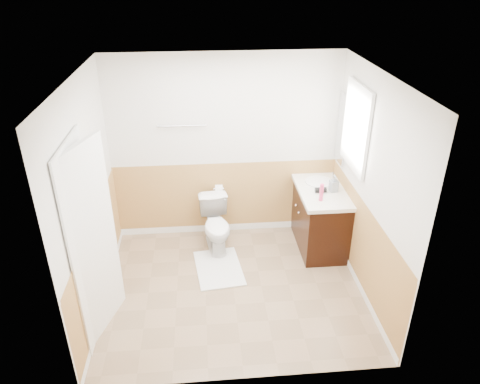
{
  "coord_description": "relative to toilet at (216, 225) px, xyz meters",
  "views": [
    {
      "loc": [
        -0.3,
        -4.19,
        3.48
      ],
      "look_at": [
        0.1,
        0.25,
        1.15
      ],
      "focal_mm": 33.63,
      "sensor_mm": 36.0,
      "label": 1
    }
  ],
  "objects": [
    {
      "name": "floor",
      "position": [
        0.16,
        -0.86,
        -0.35
      ],
      "size": [
        3.0,
        3.0,
        0.0
      ],
      "primitive_type": "plane",
      "color": "#8C7051",
      "rests_on": "ground"
    },
    {
      "name": "ceiling",
      "position": [
        0.16,
        -0.86,
        2.15
      ],
      "size": [
        3.0,
        3.0,
        0.0
      ],
      "primitive_type": "plane",
      "rotation": [
        3.14,
        0.0,
        0.0
      ],
      "color": "white",
      "rests_on": "floor"
    },
    {
      "name": "wall_back",
      "position": [
        0.16,
        0.44,
        0.9
      ],
      "size": [
        3.0,
        0.0,
        3.0
      ],
      "primitive_type": "plane",
      "rotation": [
        1.57,
        0.0,
        0.0
      ],
      "color": "silver",
      "rests_on": "floor"
    },
    {
      "name": "wall_front",
      "position": [
        0.16,
        -2.16,
        0.9
      ],
      "size": [
        3.0,
        0.0,
        3.0
      ],
      "primitive_type": "plane",
      "rotation": [
        -1.57,
        0.0,
        0.0
      ],
      "color": "silver",
      "rests_on": "floor"
    },
    {
      "name": "wall_left",
      "position": [
        -1.34,
        -0.86,
        0.9
      ],
      "size": [
        0.0,
        3.0,
        3.0
      ],
      "primitive_type": "plane",
      "rotation": [
        1.57,
        0.0,
        1.57
      ],
      "color": "silver",
      "rests_on": "floor"
    },
    {
      "name": "wall_right",
      "position": [
        1.66,
        -0.86,
        0.9
      ],
      "size": [
        0.0,
        3.0,
        3.0
      ],
      "primitive_type": "plane",
      "rotation": [
        1.57,
        0.0,
        -1.57
      ],
      "color": "silver",
      "rests_on": "floor"
    },
    {
      "name": "wainscot_back",
      "position": [
        0.16,
        0.43,
        0.15
      ],
      "size": [
        3.0,
        0.0,
        3.0
      ],
      "primitive_type": "plane",
      "rotation": [
        1.57,
        0.0,
        0.0
      ],
      "color": "tan",
      "rests_on": "floor"
    },
    {
      "name": "wainscot_front",
      "position": [
        0.16,
        -2.15,
        0.15
      ],
      "size": [
        3.0,
        0.0,
        3.0
      ],
      "primitive_type": "plane",
      "rotation": [
        -1.57,
        0.0,
        0.0
      ],
      "color": "tan",
      "rests_on": "floor"
    },
    {
      "name": "wainscot_left",
      "position": [
        -1.33,
        -0.86,
        0.15
      ],
      "size": [
        0.0,
        2.6,
        2.6
      ],
      "primitive_type": "plane",
      "rotation": [
        1.57,
        0.0,
        1.57
      ],
      "color": "tan",
      "rests_on": "floor"
    },
    {
      "name": "wainscot_right",
      "position": [
        1.65,
        -0.86,
        0.15
      ],
      "size": [
        0.0,
        2.6,
        2.6
      ],
      "primitive_type": "plane",
      "rotation": [
        1.57,
        0.0,
        -1.57
      ],
      "color": "tan",
      "rests_on": "floor"
    },
    {
      "name": "toilet",
      "position": [
        0.0,
        0.0,
        0.0
      ],
      "size": [
        0.46,
        0.72,
        0.69
      ],
      "primitive_type": "imported",
      "rotation": [
        0.0,
        0.0,
        0.12
      ],
      "color": "white",
      "rests_on": "floor"
    },
    {
      "name": "bath_mat",
      "position": [
        0.0,
        -0.48,
        -0.34
      ],
      "size": [
        0.64,
        0.86,
        0.02
      ],
      "primitive_type": "cube",
      "rotation": [
        0.0,
        0.0,
        0.12
      ],
      "color": "white",
      "rests_on": "floor"
    },
    {
      "name": "vanity_cabinet",
      "position": [
        1.37,
        -0.01,
        0.05
      ],
      "size": [
        0.55,
        1.1,
        0.8
      ],
      "primitive_type": "cube",
      "color": "black",
      "rests_on": "floor"
    },
    {
      "name": "vanity_knob_left",
      "position": [
        1.07,
        -0.11,
        0.2
      ],
      "size": [
        0.03,
        0.03,
        0.03
      ],
      "primitive_type": "sphere",
      "color": "#BABAC1",
      "rests_on": "vanity_cabinet"
    },
    {
      "name": "vanity_knob_right",
      "position": [
        1.07,
        0.09,
        0.2
      ],
      "size": [
        0.03,
        0.03,
        0.03
      ],
      "primitive_type": "sphere",
      "color": "silver",
      "rests_on": "vanity_cabinet"
    },
    {
      "name": "countertop",
      "position": [
        1.36,
        -0.01,
        0.48
      ],
      "size": [
        0.6,
        1.15,
        0.05
      ],
      "primitive_type": "cube",
      "color": "silver",
      "rests_on": "vanity_cabinet"
    },
    {
      "name": "sink_basin",
      "position": [
        1.37,
        0.14,
        0.51
      ],
      "size": [
        0.36,
        0.36,
        0.02
      ],
      "primitive_type": "cylinder",
      "color": "white",
      "rests_on": "countertop"
    },
    {
      "name": "faucet",
      "position": [
        1.55,
        0.14,
        0.57
      ],
      "size": [
        0.02,
        0.02,
        0.14
      ],
      "primitive_type": "cylinder",
      "color": "#B4B3BA",
      "rests_on": "countertop"
    },
    {
      "name": "lotion_bottle",
      "position": [
        1.27,
        -0.35,
        0.61
      ],
      "size": [
        0.05,
        0.05,
        0.22
      ],
      "primitive_type": "cylinder",
      "color": "#E83C6E",
      "rests_on": "countertop"
    },
    {
      "name": "soap_dispenser",
      "position": [
        1.49,
        -0.12,
        0.61
      ],
      "size": [
        0.11,
        0.11,
        0.21
      ],
      "primitive_type": "imported",
      "rotation": [
        0.0,
        0.0,
        0.15
      ],
      "color": "gray",
      "rests_on": "countertop"
    },
    {
      "name": "hair_dryer_body",
      "position": [
        1.32,
        -0.14,
        0.54
      ],
      "size": [
        0.14,
        0.07,
        0.07
      ],
      "primitive_type": "cylinder",
      "rotation": [
        0.0,
        1.57,
        0.0
      ],
      "color": "black",
      "rests_on": "countertop"
    },
    {
      "name": "hair_dryer_handle",
      "position": [
        1.29,
        -0.15,
        0.51
      ],
      "size": [
        0.03,
        0.03,
        0.07
      ],
      "primitive_type": "cylinder",
      "color": "black",
      "rests_on": "countertop"
    },
    {
      "name": "mirror_panel",
      "position": [
        1.63,
        0.24,
        1.2
      ],
      "size": [
        0.02,
        0.35,
        0.9
      ],
      "primitive_type": "cube",
      "color": "silver",
      "rests_on": "wall_right"
    },
    {
      "name": "window_frame",
      "position": [
        1.63,
        -0.27,
        1.4
      ],
      "size": [
        0.04,
        0.8,
        1.0
      ],
      "primitive_type": "cube",
      "color": "white",
      "rests_on": "wall_right"
    },
    {
      "name": "window_glass",
      "position": [
        1.64,
        -0.27,
        1.4
      ],
      "size": [
        0.01,
        0.7,
        0.9
      ],
      "primitive_type": "cube",
      "color": "white",
      "rests_on": "wall_right"
    },
    {
      "name": "door",
      "position": [
        -1.24,
        -1.31,
        0.67
      ],
      "size": [
        0.29,
        0.78,
        2.04
      ],
      "primitive_type": "cube",
      "rotation": [
        0.0,
        0.0,
        -0.31
      ],
      "color": "white",
      "rests_on": "wall_left"
    },
    {
      "name": "door_frame",
      "position": [
        -1.32,
        -1.31,
        0.68
      ],
      "size": [
        0.02,
        0.92,
        2.1
      ],
      "primitive_type": "cube",
      "color": "white",
      "rests_on": "wall_left"
    },
    {
      "name": "door_knob",
      "position": [
        -1.18,
        -0.98,
        0.6
      ],
      "size": [
        0.06,
        0.06,
        0.06
      ],
      "primitive_type": "sphere",
      "color": "silver",
      "rests_on": "door"
    },
    {
      "name": "towel_bar",
      "position": [
        -0.39,
        0.39,
        1.25
      ],
      "size": [
        0.62,
        0.02,
        0.02
      ],
      "primitive_type": "cylinder",
      "rotation": [
        0.0,
        1.57,
        0.0
      ],
      "color": "silver",
      "rests_on": "wall_back"
    },
    {
      "name": "tp_holder_bar",
      "position": [
        0.06,
        0.37,
        0.35
      ],
      "size": [
        0.14,
        0.02,
        0.02
      ],
      "primitive_type": "cylinder",
      "rotation": [
        0.0,
        1.57,
        0.0
      ],
      "color": "silver",
      "rests_on": "wall_back"
    },
    {
      "name": "tp_roll",
      "position": [
        0.06,
        0.37,
        0.35
      ],
      "size": [
        0.1,
        0.11,
        0.11
      ],
      "primitive_type": "cylinder",
      "rotation": [
        0.0,
        1.57,
        0.0
      ],
      "color": "white",
      "rests_on": "tp_holder_bar"
    },
    {
      "name": "tp_sheet",
      "position": [
        0.06,
        0.37,
        0.24
      ],
      "size": [
        0.1,
        0.01,
        0.16
      ],
      "primitive_type": "cube",
      "color": "white",
      "rests_on": "tp_roll"
    }
  ]
}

